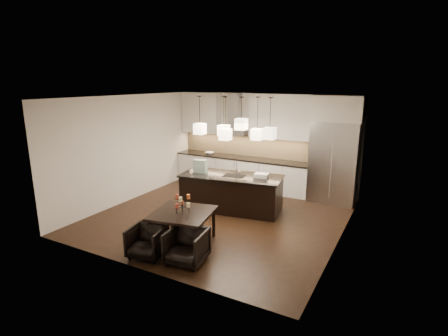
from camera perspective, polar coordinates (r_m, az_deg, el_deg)
The scene contains 37 objects.
floor at distance 8.42m, azimuth -0.65°, elevation -7.97°, with size 5.50×5.50×0.02m, color black.
ceiling at distance 7.82m, azimuth -0.71°, elevation 11.57°, with size 5.50×5.50×0.02m, color white.
wall_back at distance 10.46m, azimuth 6.72°, elevation 4.33°, with size 5.50×0.02×2.80m, color silver.
wall_front at distance 5.83m, azimuth -14.02°, elevation -3.83°, with size 5.50×0.02×2.80m, color silver.
wall_left at distance 9.63m, azimuth -15.21°, elevation 3.09°, with size 0.02×5.50×2.80m, color silver.
wall_right at distance 7.12m, azimuth 19.12°, elevation -0.96°, with size 0.02×5.50×2.80m, color silver.
refrigerator at distance 9.58m, azimuth 17.52°, elevation 0.90°, with size 1.20×0.72×2.15m, color #B7B7BA.
fridge_panel at distance 9.38m, azimuth 18.15°, elevation 9.25°, with size 1.26×0.72×0.65m, color silver.
lower_cabinets at distance 10.61m, azimuth 2.77°, elevation -0.76°, with size 4.21×0.62×0.88m, color silver.
countertop at distance 10.50m, azimuth 2.80°, elevation 1.67°, with size 4.21×0.66×0.04m, color black.
backsplash at distance 10.70m, azimuth 3.52°, elevation 3.72°, with size 4.21×0.02×0.63m, color tan.
upper_cab_left at distance 11.14m, azimuth -3.75°, elevation 9.01°, with size 1.25×0.35×1.25m, color silver.
upper_cab_right at distance 9.99m, azimuth 9.41°, elevation 8.27°, with size 1.86×0.35×1.25m, color silver.
hood_canopy at distance 10.53m, azimuth 1.50°, elevation 6.25°, with size 0.90×0.52×0.24m, color #B7B7BA.
hood_chimney at distance 10.56m, azimuth 1.79°, elevation 9.55°, with size 0.30×0.28×0.96m, color #B7B7BA.
fruit_bowl at distance 10.94m, azimuth -2.37°, elevation 2.46°, with size 0.26×0.26×0.06m, color silver.
island_body at distance 8.74m, azimuth 1.21°, elevation -4.12°, with size 2.41×0.97×0.85m, color black.
island_top at distance 8.61m, azimuth 1.22°, elevation -1.31°, with size 2.49×1.04×0.04m, color black.
faucet at distance 8.62m, azimuth 2.04°, elevation 0.09°, with size 0.10×0.23×0.37m, color silver, non-canonical shape.
tote_bag at distance 8.85m, azimuth -3.90°, elevation 0.31°, with size 0.33×0.17×0.33m, color #1B4D3A.
food_container at distance 8.44m, azimuth 6.11°, elevation -1.22°, with size 0.33×0.23×0.10m, color silver.
dining_table at distance 7.03m, azimuth -6.70°, elevation -9.68°, with size 1.11×1.11×0.67m, color black, non-canonical shape.
candelabra at distance 6.83m, azimuth -6.83°, elevation -5.62°, with size 0.32×0.32×0.39m, color black, non-canonical shape.
candle_a at distance 6.80m, azimuth -5.86°, elevation -6.03°, with size 0.07×0.07×0.09m, color beige.
candle_b at distance 6.96m, azimuth -6.93°, elevation -5.57°, with size 0.07×0.07×0.09m, color #D9612C.
candle_c at distance 6.78m, azimuth -7.67°, elevation -6.14°, with size 0.07×0.07×0.09m, color #A63B29.
candle_d at distance 6.83m, azimuth -5.83°, elevation -4.67°, with size 0.07×0.07×0.09m, color #D9612C.
candle_e at distance 6.86m, azimuth -7.68°, elevation -4.64°, with size 0.07×0.07×0.09m, color #A63B29.
candle_f at distance 6.69m, azimuth -7.12°, elevation -5.10°, with size 0.07×0.07×0.09m, color beige.
armchair_left at distance 6.68m, azimuth -12.42°, elevation -11.63°, with size 0.62×0.63×0.58m, color black.
armchair_right at distance 6.35m, azimuth -6.12°, elevation -12.59°, with size 0.66×0.68×0.62m, color black.
pendant_a at distance 8.58m, azimuth -3.97°, elevation 6.40°, with size 0.24×0.24×0.26m, color beige.
pendant_b at distance 8.61m, azimuth -0.04°, elevation 6.16°, with size 0.24×0.24×0.26m, color beige.
pendant_c at distance 8.15m, azimuth 2.83°, elevation 7.15°, with size 0.24×0.24×0.26m, color beige.
pendant_d at distance 8.19m, azimuth 5.43°, elevation 5.49°, with size 0.24×0.24×0.26m, color beige.
pendant_e at distance 7.90m, azimuth 7.47°, elevation 5.60°, with size 0.24×0.24×0.26m, color beige.
pendant_f at distance 8.21m, azimuth 0.21°, elevation 5.49°, with size 0.24×0.24×0.26m, color beige.
Camera 1 is at (3.80, -6.82, 3.15)m, focal length 28.00 mm.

